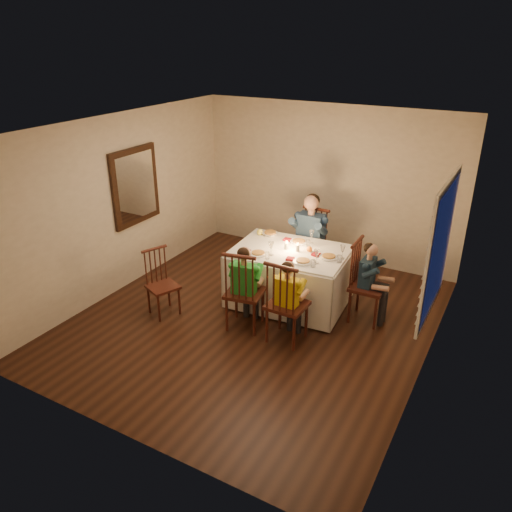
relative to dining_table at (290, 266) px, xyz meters
The scene contains 26 objects.
ground 0.91m from the dining_table, 107.59° to the right, with size 5.00×5.00×0.00m, color black.
wall_left 2.64m from the dining_table, 165.03° to the right, with size 0.02×5.00×2.60m, color beige.
wall_right 2.26m from the dining_table, 17.84° to the right, with size 0.02×5.00×2.60m, color beige.
wall_back 1.98m from the dining_table, 96.45° to the left, with size 4.50×0.02×2.60m, color beige.
ceiling 2.12m from the dining_table, 107.59° to the right, with size 5.00×5.00×0.00m, color white.
dining_table is the anchor object (origin of this frame).
chair_adult 1.04m from the dining_table, 94.93° to the left, with size 0.47×0.45×1.14m, color #36160E, non-canonical shape.
chair_near_left 1.08m from the dining_table, 105.52° to the right, with size 0.47×0.45×1.14m, color #36160E, non-canonical shape.
chair_near_right 1.13m from the dining_table, 66.41° to the right, with size 0.47×0.45×1.14m, color #36160E, non-canonical shape.
chair_end 1.27m from the dining_table, ahead, with size 0.47×0.45×1.14m, color #36160E, non-canonical shape.
chair_extra 1.89m from the dining_table, 141.04° to the right, with size 0.39×0.37×0.95m, color #36160E, non-canonical shape.
adult 1.04m from the dining_table, 94.93° to the left, with size 0.54×0.50×1.40m, color navy, non-canonical shape.
child_green 1.08m from the dining_table, 105.52° to the right, with size 0.41×0.37×1.16m, color green, non-canonical shape.
child_yellow 1.13m from the dining_table, 66.41° to the right, with size 0.38×0.35×1.11m, color yellow, non-canonical shape.
child_teal 1.27m from the dining_table, ahead, with size 0.39×0.35×1.13m, color #192D40, non-canonical shape.
setting_adult 0.39m from the dining_table, 92.16° to the left, with size 0.26×0.26×0.02m, color white.
setting_green 0.54m from the dining_table, 132.75° to the right, with size 0.26×0.26×0.02m, color white.
setting_yellow 0.49m from the dining_table, 42.05° to the right, with size 0.26×0.26×0.02m, color white.
setting_teal 0.61m from the dining_table, ahead, with size 0.26×0.26×0.02m, color white.
candle_left 0.30m from the dining_table, behind, with size 0.06×0.06×0.10m, color silver.
candle_right 0.31m from the dining_table, ahead, with size 0.06×0.06×0.10m, color silver.
squash 0.76m from the dining_table, 156.06° to the left, with size 0.09×0.09×0.09m, color #FBEA42.
orange_fruit 0.38m from the dining_table, 16.56° to the left, with size 0.08×0.08×0.08m, color orange.
serving_bowl 0.65m from the dining_table, 146.45° to the left, with size 0.22×0.22×0.05m, color white.
wall_mirror 2.61m from the dining_table, behind, with size 0.06×0.95×1.15m.
window_blinds 2.26m from the dining_table, 15.58° to the right, with size 0.07×1.34×1.54m.
Camera 1 is at (2.89, -5.14, 3.63)m, focal length 35.00 mm.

